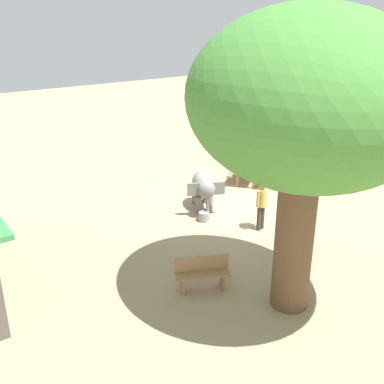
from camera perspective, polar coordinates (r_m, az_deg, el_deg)
name	(u,v)px	position (r m, az deg, el deg)	size (l,w,h in m)	color
ground_plane	(227,206)	(16.78, 4.33, -1.77)	(60.00, 60.00, 0.00)	tan
elephant	(203,187)	(16.18, 1.40, 0.62)	(1.87, 1.59, 1.33)	slate
person_handler	(261,202)	(14.80, 8.64, -1.29)	(0.32, 0.50, 1.62)	#3F3833
shade_tree_main	(307,103)	(9.84, 14.07, 10.67)	(5.31, 4.87, 6.87)	brown
wooden_bench	(202,272)	(11.80, 1.28, -9.97)	(0.94, 1.44, 0.88)	#9E7A51
picnic_table_near	(235,141)	(23.02, 5.42, 6.30)	(2.09, 2.09, 0.78)	olive
picnic_table_far	(248,169)	(18.96, 6.98, 2.83)	(2.09, 2.09, 0.78)	olive
feed_bucket	(204,217)	(15.53, 1.49, -3.07)	(0.36, 0.36, 0.32)	gray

